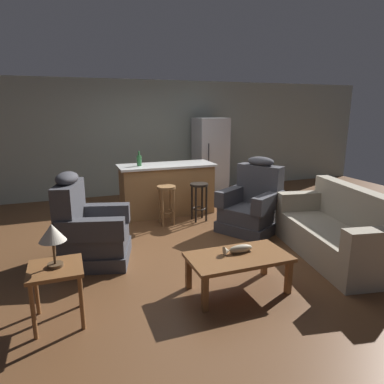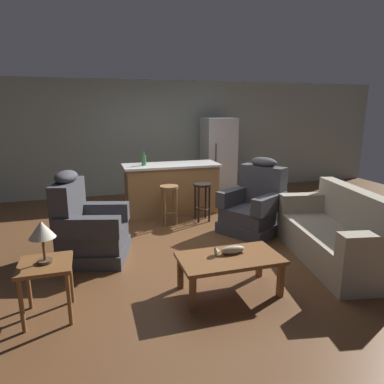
% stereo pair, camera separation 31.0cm
% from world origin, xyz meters
% --- Properties ---
extents(ground_plane, '(12.00, 12.00, 0.00)m').
position_xyz_m(ground_plane, '(0.00, 0.00, 0.00)').
color(ground_plane, brown).
extents(back_wall, '(12.00, 0.05, 2.60)m').
position_xyz_m(back_wall, '(0.00, 3.12, 1.30)').
color(back_wall, '#939E93').
rests_on(back_wall, ground_plane).
extents(coffee_table, '(1.10, 0.60, 0.42)m').
position_xyz_m(coffee_table, '(-0.09, -1.72, 0.36)').
color(coffee_table, brown).
rests_on(coffee_table, ground_plane).
extents(fish_figurine, '(0.34, 0.10, 0.10)m').
position_xyz_m(fish_figurine, '(-0.07, -1.66, 0.46)').
color(fish_figurine, '#4C3823').
rests_on(fish_figurine, coffee_table).
extents(couch, '(1.17, 2.02, 0.94)m').
position_xyz_m(couch, '(1.60, -1.38, 0.34)').
color(couch, '#9E937F').
rests_on(couch, ground_plane).
extents(recliner_near_lamp, '(1.03, 1.03, 1.20)m').
position_xyz_m(recliner_near_lamp, '(-1.56, -0.36, 0.42)').
color(recliner_near_lamp, '#3D3D42').
rests_on(recliner_near_lamp, ground_plane).
extents(recliner_near_island, '(1.15, 1.15, 1.20)m').
position_xyz_m(recliner_near_island, '(1.06, -0.04, 0.42)').
color(recliner_near_island, '#3D3D42').
rests_on(recliner_near_island, ground_plane).
extents(end_table, '(0.48, 0.48, 0.56)m').
position_xyz_m(end_table, '(-1.93, -1.64, 0.46)').
color(end_table, brown).
rests_on(end_table, ground_plane).
extents(table_lamp, '(0.24, 0.24, 0.41)m').
position_xyz_m(table_lamp, '(-1.93, -1.63, 0.87)').
color(table_lamp, '#4C3823').
rests_on(table_lamp, end_table).
extents(kitchen_island, '(1.80, 0.70, 0.95)m').
position_xyz_m(kitchen_island, '(0.00, 1.35, 0.48)').
color(kitchen_island, '#9E7042').
rests_on(kitchen_island, ground_plane).
extents(bar_stool_left, '(0.32, 0.32, 0.68)m').
position_xyz_m(bar_stool_left, '(-0.19, 0.72, 0.47)').
color(bar_stool_left, olive).
rests_on(bar_stool_left, ground_plane).
extents(bar_stool_right, '(0.32, 0.32, 0.68)m').
position_xyz_m(bar_stool_right, '(0.41, 0.72, 0.47)').
color(bar_stool_right, black).
rests_on(bar_stool_right, ground_plane).
extents(refrigerator, '(0.70, 0.69, 1.76)m').
position_xyz_m(refrigerator, '(1.41, 2.55, 0.88)').
color(refrigerator, '#B7B7BC').
rests_on(refrigerator, ground_plane).
extents(bottle_tall_green, '(0.08, 0.08, 0.27)m').
position_xyz_m(bottle_tall_green, '(-0.51, 1.35, 1.05)').
color(bottle_tall_green, '#2D6B38').
rests_on(bottle_tall_green, kitchen_island).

